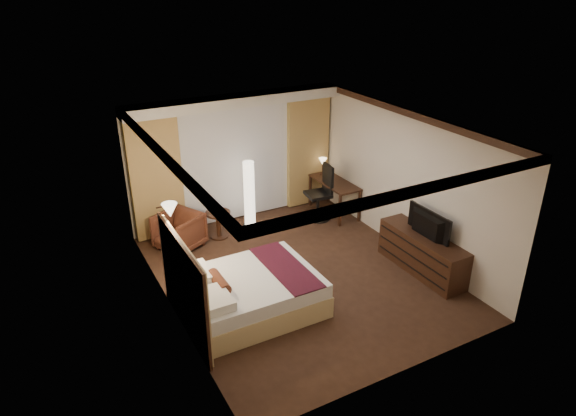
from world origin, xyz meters
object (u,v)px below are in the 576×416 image
floor_lamp (249,194)px  desk (334,197)px  bed (251,293)px  dresser (422,253)px  side_table (219,225)px  office_chair (318,192)px  television (425,221)px  armchair (179,230)px

floor_lamp → desk: bearing=-8.9°
bed → desk: 3.91m
bed → dresser: bearing=-7.1°
side_table → floor_lamp: size_ratio=0.38×
bed → floor_lamp: 2.96m
office_chair → television: 2.79m
bed → side_table: bearing=79.8°
side_table → dresser: 3.98m
side_table → television: 4.03m
desk → office_chair: bearing=-173.6°
floor_lamp → side_table: bearing=-169.5°
bed → armchair: size_ratio=2.61×
bed → armchair: (-0.37, 2.47, 0.09)m
office_chair → dresser: size_ratio=0.67×
armchair → floor_lamp: bearing=69.8°
floor_lamp → television: size_ratio=1.46×
side_table → armchair: bearing=-176.1°
armchair → office_chair: (3.04, -0.15, 0.21)m
television → floor_lamp: bearing=32.2°
armchair → floor_lamp: floor_lamp is taller
bed → television: (3.13, -0.40, 0.69)m
office_chair → dresser: office_chair is taller
dresser → television: size_ratio=1.82×
desk → dresser: bearing=-89.0°
bed → office_chair: (2.66, 2.32, 0.30)m
television → bed: bearing=83.0°
bed → dresser: 3.18m
armchair → office_chair: size_ratio=0.65×
armchair → television: bearing=23.4°
side_table → office_chair: size_ratio=0.46×
desk → television: 2.84m
bed → armchair: bearing=98.6°
armchair → side_table: armchair is taller
armchair → floor_lamp: 1.63m
side_table → floor_lamp: floor_lamp is taller
television → office_chair: bearing=9.9°
desk → television: (0.02, -2.77, 0.62)m
bed → dresser: (3.16, -0.40, 0.05)m
bed → armchair: armchair is taller
dresser → office_chair: bearing=100.4°
television → desk: bearing=0.6°
floor_lamp → dresser: (1.95, -3.07, -0.37)m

